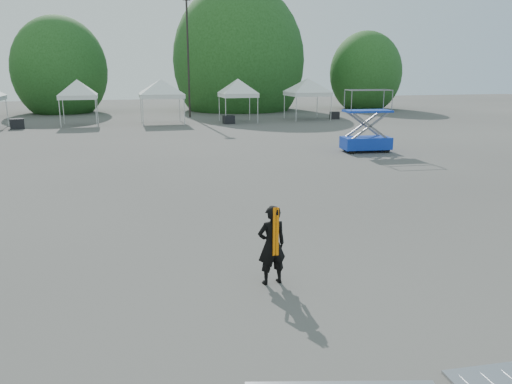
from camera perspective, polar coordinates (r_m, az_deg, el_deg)
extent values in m
plane|color=#474442|center=(12.25, -1.00, -5.43)|extent=(120.00, 120.00, 0.00)
cylinder|color=black|center=(43.61, -7.75, 14.68)|extent=(0.16, 0.16, 9.50)
cylinder|color=#382314|center=(51.55, -21.23, 9.72)|extent=(0.36, 0.36, 2.27)
ellipsoid|color=#1D4517|center=(51.47, -21.51, 12.82)|extent=(4.16, 4.16, 4.78)
cylinder|color=#382314|center=(51.65, -1.96, 10.93)|extent=(0.36, 0.36, 2.80)
ellipsoid|color=#1D4517|center=(51.59, -1.99, 14.75)|extent=(5.12, 5.12, 5.89)
cylinder|color=#382314|center=(54.31, 12.26, 10.40)|extent=(0.36, 0.36, 2.10)
ellipsoid|color=#1D4517|center=(54.22, 12.40, 13.13)|extent=(3.84, 3.84, 4.42)
cylinder|color=silver|center=(40.96, -26.56, 8.17)|extent=(0.06, 0.06, 2.00)
cylinder|color=silver|center=(38.11, -21.50, 8.34)|extent=(0.06, 0.06, 2.00)
cylinder|color=silver|center=(37.93, -17.80, 8.61)|extent=(0.06, 0.06, 2.00)
cylinder|color=silver|center=(40.53, -21.15, 8.64)|extent=(0.06, 0.06, 2.00)
cylinder|color=silver|center=(40.36, -17.67, 8.90)|extent=(0.06, 0.06, 2.00)
cube|color=white|center=(39.14, -19.66, 10.20)|extent=(2.65, 2.65, 0.30)
pyramid|color=white|center=(39.10, -19.81, 12.03)|extent=(3.74, 3.74, 1.10)
cylinder|color=silver|center=(37.49, -12.81, 8.87)|extent=(0.06, 0.06, 2.00)
cylinder|color=silver|center=(37.74, -8.18, 9.10)|extent=(0.06, 0.06, 2.00)
cylinder|color=silver|center=(40.49, -13.02, 9.21)|extent=(0.06, 0.06, 2.00)
cylinder|color=silver|center=(40.72, -8.72, 9.42)|extent=(0.06, 0.06, 2.00)
cube|color=white|center=(39.01, -10.76, 10.75)|extent=(3.21, 3.21, 0.30)
pyramid|color=white|center=(38.97, -10.84, 12.58)|extent=(4.55, 4.55, 1.10)
cylinder|color=silver|center=(38.09, -3.49, 9.26)|extent=(0.06, 0.06, 2.00)
cylinder|color=silver|center=(38.67, 0.21, 9.35)|extent=(0.06, 0.06, 2.00)
cylinder|color=silver|center=(40.54, -4.22, 9.53)|extent=(0.06, 0.06, 2.00)
cylinder|color=silver|center=(41.09, -0.73, 9.62)|extent=(0.06, 0.06, 2.00)
cube|color=white|center=(39.51, -2.07, 11.01)|extent=(2.71, 2.71, 0.30)
pyramid|color=white|center=(39.47, -2.09, 12.82)|extent=(3.83, 3.83, 1.10)
cylinder|color=silver|center=(39.85, 4.61, 9.44)|extent=(0.06, 0.06, 2.00)
cylinder|color=silver|center=(40.94, 8.57, 9.45)|extent=(0.06, 0.06, 2.00)
cylinder|color=silver|center=(42.64, 3.26, 9.75)|extent=(0.06, 0.06, 2.00)
cylinder|color=silver|center=(43.66, 7.00, 9.77)|extent=(0.06, 0.06, 2.00)
cube|color=white|center=(41.68, 5.90, 11.10)|extent=(3.16, 3.16, 0.30)
pyramid|color=white|center=(41.64, 5.94, 12.81)|extent=(4.47, 4.47, 1.10)
imported|color=black|center=(9.57, 1.81, -6.08)|extent=(0.61, 0.44, 1.57)
cube|color=orange|center=(9.33, 2.10, -4.58)|extent=(0.13, 0.02, 0.94)
cube|color=#0E47B8|center=(25.73, 12.44, 5.50)|extent=(2.47, 1.39, 0.59)
cube|color=#0E47B8|center=(25.56, 12.62, 9.02)|extent=(2.37, 1.34, 0.10)
cylinder|color=black|center=(24.99, 10.94, 4.71)|extent=(0.37, 0.18, 0.36)
cylinder|color=black|center=(25.67, 14.67, 4.75)|extent=(0.37, 0.18, 0.36)
cylinder|color=black|center=(25.90, 10.16, 5.06)|extent=(0.37, 0.18, 0.36)
cylinder|color=black|center=(26.57, 13.79, 5.10)|extent=(0.37, 0.18, 0.36)
cube|color=black|center=(38.69, -25.64, 7.04)|extent=(1.02, 0.86, 0.71)
cube|color=black|center=(38.30, -3.13, 8.26)|extent=(0.87, 0.72, 0.62)
cube|color=black|center=(42.49, 8.97, 8.65)|extent=(0.90, 0.78, 0.60)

